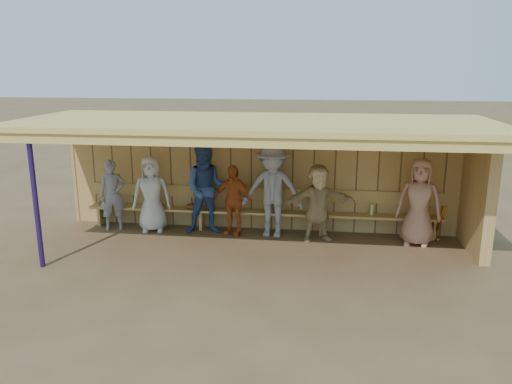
{
  "coord_description": "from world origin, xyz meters",
  "views": [
    {
      "loc": [
        1.26,
        -9.1,
        3.46
      ],
      "look_at": [
        0.0,
        0.35,
        1.05
      ],
      "focal_mm": 35.0,
      "sensor_mm": 36.0,
      "label": 1
    }
  ],
  "objects_px": {
    "player_c": "(207,189)",
    "player_h": "(419,202)",
    "player_e": "(272,190)",
    "player_a": "(113,195)",
    "player_f": "(318,203)",
    "player_d": "(233,200)",
    "player_b": "(151,194)",
    "bench": "(261,207)"
  },
  "relations": [
    {
      "from": "player_c",
      "to": "player_h",
      "type": "height_order",
      "value": "player_c"
    },
    {
      "from": "player_c",
      "to": "player_e",
      "type": "distance_m",
      "value": 1.38
    },
    {
      "from": "player_a",
      "to": "player_f",
      "type": "height_order",
      "value": "player_f"
    },
    {
      "from": "player_a",
      "to": "player_d",
      "type": "relative_size",
      "value": 1.03
    },
    {
      "from": "player_d",
      "to": "player_h",
      "type": "relative_size",
      "value": 0.85
    },
    {
      "from": "player_d",
      "to": "player_e",
      "type": "relative_size",
      "value": 0.76
    },
    {
      "from": "player_b",
      "to": "bench",
      "type": "distance_m",
      "value": 2.35
    },
    {
      "from": "bench",
      "to": "player_c",
      "type": "bearing_deg",
      "value": -164.5
    },
    {
      "from": "player_a",
      "to": "player_f",
      "type": "relative_size",
      "value": 0.97
    },
    {
      "from": "player_b",
      "to": "player_e",
      "type": "height_order",
      "value": "player_e"
    },
    {
      "from": "player_e",
      "to": "player_c",
      "type": "bearing_deg",
      "value": -176.34
    },
    {
      "from": "player_c",
      "to": "player_h",
      "type": "bearing_deg",
      "value": -13.78
    },
    {
      "from": "player_a",
      "to": "player_b",
      "type": "bearing_deg",
      "value": -21.5
    },
    {
      "from": "player_a",
      "to": "player_b",
      "type": "distance_m",
      "value": 0.88
    },
    {
      "from": "player_c",
      "to": "player_h",
      "type": "xyz_separation_m",
      "value": [
        4.29,
        -0.16,
        -0.09
      ]
    },
    {
      "from": "bench",
      "to": "player_f",
      "type": "bearing_deg",
      "value": -20.68
    },
    {
      "from": "player_a",
      "to": "bench",
      "type": "distance_m",
      "value": 3.21
    },
    {
      "from": "player_e",
      "to": "player_h",
      "type": "height_order",
      "value": "player_e"
    },
    {
      "from": "player_f",
      "to": "player_h",
      "type": "relative_size",
      "value": 0.91
    },
    {
      "from": "player_a",
      "to": "player_h",
      "type": "height_order",
      "value": "player_h"
    },
    {
      "from": "player_f",
      "to": "bench",
      "type": "distance_m",
      "value": 1.33
    },
    {
      "from": "player_b",
      "to": "player_c",
      "type": "distance_m",
      "value": 1.22
    },
    {
      "from": "player_b",
      "to": "bench",
      "type": "height_order",
      "value": "player_b"
    },
    {
      "from": "player_d",
      "to": "bench",
      "type": "distance_m",
      "value": 0.67
    },
    {
      "from": "player_d",
      "to": "bench",
      "type": "xyz_separation_m",
      "value": [
        0.55,
        0.31,
        -0.22
      ]
    },
    {
      "from": "player_h",
      "to": "bench",
      "type": "relative_size",
      "value": 0.23
    },
    {
      "from": "player_c",
      "to": "player_e",
      "type": "bearing_deg",
      "value": -11.7
    },
    {
      "from": "bench",
      "to": "player_d",
      "type": "bearing_deg",
      "value": -151.03
    },
    {
      "from": "player_a",
      "to": "player_f",
      "type": "xyz_separation_m",
      "value": [
        4.41,
        -0.15,
        0.03
      ]
    },
    {
      "from": "player_e",
      "to": "player_f",
      "type": "bearing_deg",
      "value": -5.73
    },
    {
      "from": "player_b",
      "to": "player_d",
      "type": "distance_m",
      "value": 1.76
    },
    {
      "from": "player_d",
      "to": "player_h",
      "type": "distance_m",
      "value": 3.74
    },
    {
      "from": "player_a",
      "to": "player_c",
      "type": "height_order",
      "value": "player_c"
    },
    {
      "from": "player_d",
      "to": "player_e",
      "type": "height_order",
      "value": "player_e"
    },
    {
      "from": "player_h",
      "to": "bench",
      "type": "height_order",
      "value": "player_h"
    },
    {
      "from": "player_d",
      "to": "player_b",
      "type": "bearing_deg",
      "value": -163.11
    },
    {
      "from": "player_c",
      "to": "player_f",
      "type": "distance_m",
      "value": 2.33
    },
    {
      "from": "player_h",
      "to": "player_b",
      "type": "bearing_deg",
      "value": -168.44
    },
    {
      "from": "player_c",
      "to": "bench",
      "type": "relative_size",
      "value": 0.25
    },
    {
      "from": "player_b",
      "to": "player_d",
      "type": "bearing_deg",
      "value": -11.29
    },
    {
      "from": "player_d",
      "to": "player_f",
      "type": "relative_size",
      "value": 0.94
    },
    {
      "from": "player_a",
      "to": "player_d",
      "type": "bearing_deg",
      "value": -20.69
    }
  ]
}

